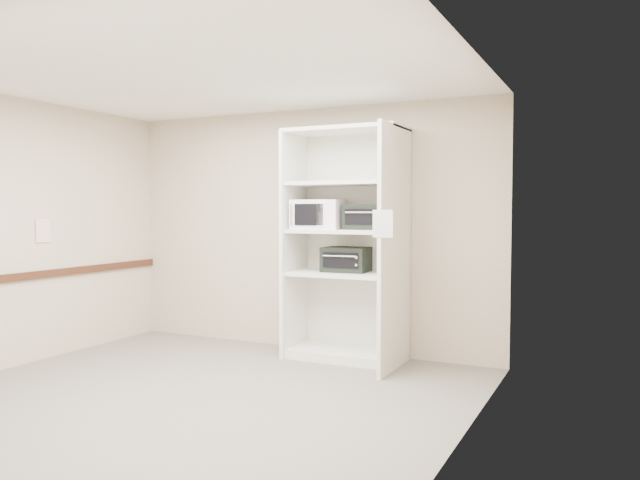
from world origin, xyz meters
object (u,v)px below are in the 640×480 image
at_px(toaster_oven_upper, 368,217).
at_px(toaster_oven_lower, 346,259).
at_px(shelving_unit, 350,252).
at_px(microwave, 319,214).

bearing_deg(toaster_oven_upper, toaster_oven_lower, 177.35).
bearing_deg(toaster_oven_lower, shelving_unit, -43.49).
relative_size(toaster_oven_upper, toaster_oven_lower, 0.96).
distance_m(shelving_unit, microwave, 0.52).
distance_m(shelving_unit, toaster_oven_lower, 0.11).
xyz_separation_m(shelving_unit, microwave, (-0.34, -0.03, 0.39)).
xyz_separation_m(shelving_unit, toaster_oven_upper, (0.18, 0.05, 0.37)).
distance_m(toaster_oven_upper, toaster_oven_lower, 0.51).
bearing_deg(shelving_unit, toaster_oven_upper, 15.53).
height_order(microwave, toaster_oven_lower, microwave).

